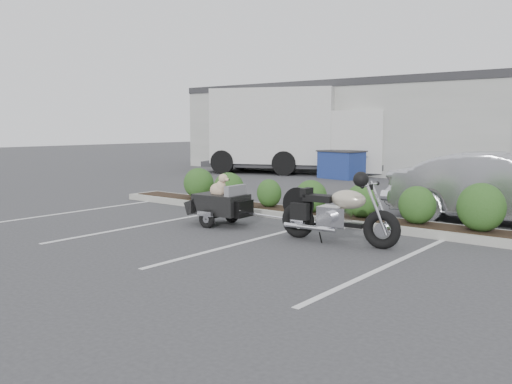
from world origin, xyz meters
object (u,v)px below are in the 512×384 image
Objects in this scene: sedan at (502,189)px; dumpster at (341,164)px; delivery_truck at (296,133)px; pet_trailer at (221,203)px; motorcycle at (337,214)px.

dumpster is at bearing 43.43° from sedan.
pet_trailer is at bearing -84.52° from delivery_truck.
sedan is 10.18m from dumpster.
delivery_truck is (-8.70, 11.38, 1.23)m from motorcycle.
pet_trailer is 0.99× the size of dumpster.
motorcycle is 1.24× the size of dumpster.
sedan reaches higher than motorcycle.
motorcycle is at bearing -51.28° from dumpster.
pet_trailer is at bearing 175.78° from motorcycle.
sedan reaches higher than dumpster.
delivery_truck reaches higher than motorcycle.
motorcycle is at bearing -4.22° from pet_trailer.
pet_trailer is 0.40× the size of sedan.
delivery_truck reaches higher than dumpster.
motorcycle is at bearing -74.63° from delivery_truck.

